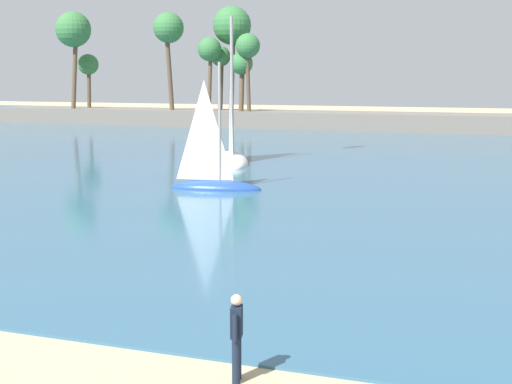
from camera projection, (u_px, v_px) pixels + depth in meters
The scene contains 5 objects.
sea at pixel (440, 142), 63.19m from camera, with size 220.00×103.19×0.06m, color #33607F.
palm_headland at pixel (420, 102), 74.61m from camera, with size 104.30×6.99×13.08m.
person_at_waterline at pixel (237, 335), 13.74m from camera, with size 0.28×0.53×1.67m.
sailboat_near_shore at pixel (232, 149), 48.00m from camera, with size 4.76×7.02×9.86m.
sailboat_mid_bay at pixel (214, 177), 36.81m from camera, with size 4.75×2.08×6.65m.
Camera 1 is at (6.99, -4.71, 5.62)m, focal length 52.51 mm.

